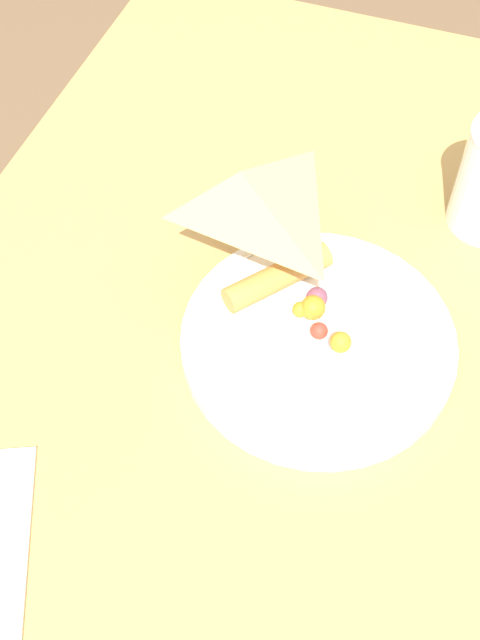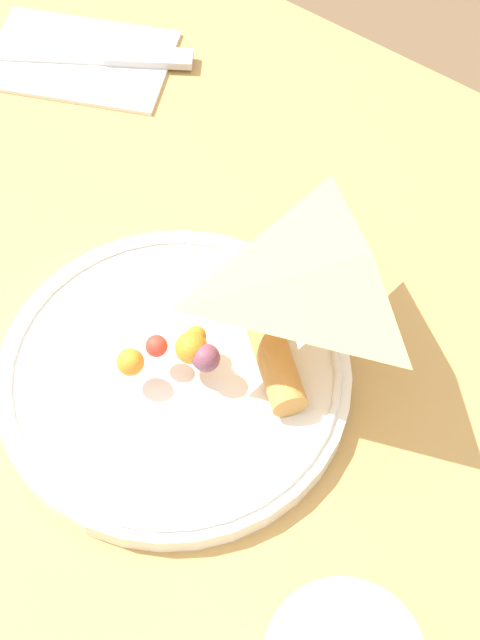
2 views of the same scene
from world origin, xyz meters
The scene contains 2 objects.
dining_table centered at (0.00, 0.00, 0.62)m, with size 1.22×0.72×0.73m.
plate_pizza centered at (-0.12, 0.01, 0.74)m, with size 0.24×0.24×0.05m.
Camera 1 is at (0.27, 0.08, 1.32)m, focal length 45.00 mm.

